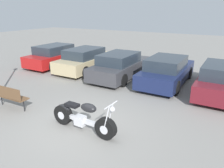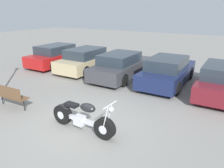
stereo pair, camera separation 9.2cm
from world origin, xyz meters
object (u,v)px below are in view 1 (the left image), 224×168
object	(u,v)px
parked_car_dark_grey	(120,66)
park_bench	(9,95)
motorcycle	(82,118)
parked_car_navy	(167,71)
parked_car_maroon	(222,80)
parked_car_red	(56,56)
parked_car_champagne	(86,60)

from	to	relation	value
parked_car_dark_grey	park_bench	distance (m)	5.79
motorcycle	park_bench	xyz separation A→B (m)	(-3.24, -0.09, 0.13)
parked_car_navy	parked_car_maroon	xyz separation A→B (m)	(2.46, -0.19, 0.00)
parked_car_red	parked_car_maroon	xyz separation A→B (m)	(9.84, -0.34, 0.00)
parked_car_red	parked_car_champagne	size ratio (longest dim) A/B	1.00
parked_car_red	park_bench	distance (m)	6.74
parked_car_champagne	parked_car_maroon	distance (m)	7.39
parked_car_maroon	motorcycle	bearing A→B (deg)	-121.50
park_bench	parked_car_navy	bearing A→B (deg)	54.30
motorcycle	parked_car_maroon	bearing A→B (deg)	58.50
parked_car_red	parked_car_navy	bearing A→B (deg)	-1.15
parked_car_maroon	park_bench	size ratio (longest dim) A/B	3.02
parked_car_red	parked_car_maroon	size ratio (longest dim) A/B	1.00
parked_car_dark_grey	parked_car_maroon	xyz separation A→B (m)	(4.92, 0.01, 0.00)
motorcycle	parked_car_maroon	distance (m)	6.41
motorcycle	parked_car_champagne	distance (m)	7.02
park_bench	parked_car_maroon	bearing A→B (deg)	40.13
motorcycle	parked_car_maroon	size ratio (longest dim) A/B	0.53
parked_car_navy	parked_car_maroon	size ratio (longest dim) A/B	1.00
motorcycle	park_bench	world-z (taller)	motorcycle
parked_car_red	parked_car_maroon	world-z (taller)	same
parked_car_champagne	parked_car_dark_grey	size ratio (longest dim) A/B	1.00
motorcycle	parked_car_maroon	xyz separation A→B (m)	(3.35, 5.46, 0.22)
parked_car_champagne	park_bench	size ratio (longest dim) A/B	3.02
park_bench	parked_car_red	bearing A→B (deg)	118.85
motorcycle	parked_car_champagne	size ratio (longest dim) A/B	0.53
motorcycle	parked_car_maroon	world-z (taller)	parked_car_maroon
parked_car_maroon	parked_car_champagne	bearing A→B (deg)	177.84
parked_car_red	park_bench	xyz separation A→B (m)	(3.25, -5.90, -0.09)
parked_car_red	parked_car_champagne	bearing A→B (deg)	-1.50
parked_car_champagne	parked_car_dark_grey	distance (m)	2.48
parked_car_champagne	parked_car_navy	xyz separation A→B (m)	(4.92, -0.08, 0.00)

